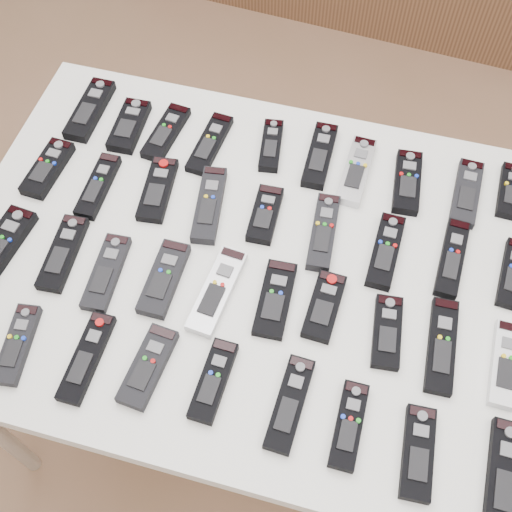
% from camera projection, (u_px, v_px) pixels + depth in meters
% --- Properties ---
extents(ground, '(4.00, 4.00, 0.00)m').
position_uv_depth(ground, '(236.00, 349.00, 2.05)').
color(ground, '#876345').
rests_on(ground, ground).
extents(table, '(1.25, 0.88, 0.78)m').
position_uv_depth(table, '(256.00, 275.00, 1.36)').
color(table, white).
rests_on(table, ground).
extents(remote_0, '(0.06, 0.19, 0.02)m').
position_uv_depth(remote_0, '(90.00, 110.00, 1.52)').
color(remote_0, black).
rests_on(remote_0, table).
extents(remote_1, '(0.07, 0.15, 0.02)m').
position_uv_depth(remote_1, '(129.00, 126.00, 1.49)').
color(remote_1, black).
rests_on(remote_1, table).
extents(remote_2, '(0.07, 0.17, 0.02)m').
position_uv_depth(remote_2, '(166.00, 133.00, 1.48)').
color(remote_2, black).
rests_on(remote_2, table).
extents(remote_3, '(0.06, 0.18, 0.02)m').
position_uv_depth(remote_3, '(210.00, 144.00, 1.47)').
color(remote_3, black).
rests_on(remote_3, table).
extents(remote_4, '(0.06, 0.15, 0.02)m').
position_uv_depth(remote_4, '(271.00, 146.00, 1.46)').
color(remote_4, black).
rests_on(remote_4, table).
extents(remote_5, '(0.05, 0.18, 0.02)m').
position_uv_depth(remote_5, '(320.00, 155.00, 1.44)').
color(remote_5, black).
rests_on(remote_5, table).
extents(remote_6, '(0.06, 0.19, 0.02)m').
position_uv_depth(remote_6, '(356.00, 171.00, 1.42)').
color(remote_6, '#B7B7BC').
rests_on(remote_6, table).
extents(remote_7, '(0.07, 0.17, 0.02)m').
position_uv_depth(remote_7, '(407.00, 182.00, 1.40)').
color(remote_7, black).
rests_on(remote_7, table).
extents(remote_8, '(0.06, 0.18, 0.02)m').
position_uv_depth(remote_8, '(467.00, 193.00, 1.39)').
color(remote_8, black).
rests_on(remote_8, table).
extents(remote_9, '(0.06, 0.14, 0.02)m').
position_uv_depth(remote_9, '(512.00, 191.00, 1.39)').
color(remote_9, black).
rests_on(remote_9, table).
extents(remote_10, '(0.07, 0.16, 0.02)m').
position_uv_depth(remote_10, '(48.00, 168.00, 1.42)').
color(remote_10, black).
rests_on(remote_10, table).
extents(remote_11, '(0.05, 0.17, 0.02)m').
position_uv_depth(remote_11, '(98.00, 186.00, 1.40)').
color(remote_11, black).
rests_on(remote_11, table).
extents(remote_12, '(0.07, 0.17, 0.02)m').
position_uv_depth(remote_12, '(158.00, 190.00, 1.40)').
color(remote_12, black).
rests_on(remote_12, table).
extents(remote_13, '(0.08, 0.20, 0.02)m').
position_uv_depth(remote_13, '(209.00, 205.00, 1.37)').
color(remote_13, black).
rests_on(remote_13, table).
extents(remote_14, '(0.06, 0.14, 0.02)m').
position_uv_depth(remote_14, '(265.00, 214.00, 1.36)').
color(remote_14, black).
rests_on(remote_14, table).
extents(remote_15, '(0.06, 0.19, 0.02)m').
position_uv_depth(remote_15, '(323.00, 232.00, 1.33)').
color(remote_15, black).
rests_on(remote_15, table).
extents(remote_16, '(0.06, 0.18, 0.02)m').
position_uv_depth(remote_16, '(386.00, 251.00, 1.31)').
color(remote_16, black).
rests_on(remote_16, table).
extents(remote_17, '(0.05, 0.18, 0.02)m').
position_uv_depth(remote_17, '(452.00, 258.00, 1.30)').
color(remote_17, black).
rests_on(remote_17, table).
extents(remote_18, '(0.05, 0.16, 0.02)m').
position_uv_depth(remote_18, '(512.00, 273.00, 1.29)').
color(remote_18, black).
rests_on(remote_18, table).
extents(remote_19, '(0.08, 0.18, 0.02)m').
position_uv_depth(remote_19, '(2.00, 245.00, 1.32)').
color(remote_19, black).
rests_on(remote_19, table).
extents(remote_20, '(0.06, 0.18, 0.02)m').
position_uv_depth(remote_20, '(63.00, 253.00, 1.31)').
color(remote_20, black).
rests_on(remote_20, table).
extents(remote_21, '(0.06, 0.17, 0.02)m').
position_uv_depth(remote_21, '(106.00, 272.00, 1.29)').
color(remote_21, black).
rests_on(remote_21, table).
extents(remote_22, '(0.06, 0.17, 0.02)m').
position_uv_depth(remote_22, '(164.00, 278.00, 1.28)').
color(remote_22, black).
rests_on(remote_22, table).
extents(remote_23, '(0.07, 0.20, 0.02)m').
position_uv_depth(remote_23, '(217.00, 291.00, 1.26)').
color(remote_23, '#B7B7BC').
rests_on(remote_23, table).
extents(remote_24, '(0.07, 0.17, 0.02)m').
position_uv_depth(remote_24, '(275.00, 299.00, 1.26)').
color(remote_24, black).
rests_on(remote_24, table).
extents(remote_25, '(0.06, 0.15, 0.02)m').
position_uv_depth(remote_25, '(324.00, 306.00, 1.25)').
color(remote_25, black).
rests_on(remote_25, table).
extents(remote_26, '(0.07, 0.15, 0.02)m').
position_uv_depth(remote_26, '(387.00, 332.00, 1.22)').
color(remote_26, black).
rests_on(remote_26, table).
extents(remote_27, '(0.06, 0.19, 0.02)m').
position_uv_depth(remote_27, '(442.00, 346.00, 1.20)').
color(remote_27, black).
rests_on(remote_27, table).
extents(remote_28, '(0.05, 0.17, 0.02)m').
position_uv_depth(remote_28, '(505.00, 364.00, 1.18)').
color(remote_28, silver).
rests_on(remote_28, table).
extents(remote_30, '(0.07, 0.16, 0.02)m').
position_uv_depth(remote_30, '(18.00, 344.00, 1.20)').
color(remote_30, black).
rests_on(remote_30, table).
extents(remote_31, '(0.05, 0.18, 0.02)m').
position_uv_depth(remote_31, '(87.00, 357.00, 1.19)').
color(remote_31, black).
rests_on(remote_31, table).
extents(remote_32, '(0.07, 0.16, 0.02)m').
position_uv_depth(remote_32, '(148.00, 366.00, 1.18)').
color(remote_32, black).
rests_on(remote_32, table).
extents(remote_33, '(0.05, 0.16, 0.02)m').
position_uv_depth(remote_33, '(213.00, 381.00, 1.17)').
color(remote_33, black).
rests_on(remote_33, table).
extents(remote_34, '(0.06, 0.18, 0.02)m').
position_uv_depth(remote_34, '(290.00, 404.00, 1.14)').
color(remote_34, black).
rests_on(remote_34, table).
extents(remote_35, '(0.05, 0.16, 0.02)m').
position_uv_depth(remote_35, '(349.00, 425.00, 1.12)').
color(remote_35, black).
rests_on(remote_35, table).
extents(remote_36, '(0.06, 0.16, 0.02)m').
position_uv_depth(remote_36, '(418.00, 453.00, 1.10)').
color(remote_36, black).
rests_on(remote_36, table).
extents(remote_37, '(0.06, 0.19, 0.02)m').
position_uv_depth(remote_37, '(504.00, 476.00, 1.08)').
color(remote_37, black).
rests_on(remote_37, table).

